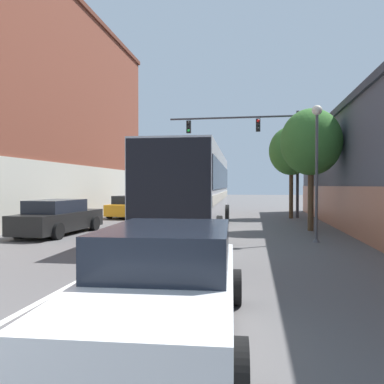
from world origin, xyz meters
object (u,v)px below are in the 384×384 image
Objects in this scene: bus at (193,188)px; parked_car_left_mid at (132,207)px; street_lamp at (317,157)px; hatchback_foreground at (166,284)px; parked_car_left_far at (162,201)px; street_tree_near at (311,142)px; street_tree_far at (291,151)px; parked_car_left_near at (59,218)px; traffic_signal_gantry at (259,141)px.

bus is 2.42× the size of parked_car_left_mid.
parked_car_left_mid is at bearing 136.97° from street_lamp.
hatchback_foreground reaches higher than parked_car_left_far.
street_lamp is at bearing -95.05° from street_tree_near.
hatchback_foreground is 27.78m from parked_car_left_far.
street_lamp is 3.61m from street_tree_near.
hatchback_foreground is 1.12× the size of parked_car_left_far.
bus is at bearing 154.35° from street_lamp.
parked_car_left_near is at bearing -137.72° from street_tree_far.
street_tree_far is (9.91, 0.61, 3.44)m from parked_car_left_mid.
parked_car_left_far is at bearing 3.09° from parked_car_left_near.
parked_car_left_near is 11.30m from street_tree_near.
parked_car_left_far is 0.77× the size of street_tree_near.
bus reaches higher than parked_car_left_mid.
street_tree_far is (10.18, 9.26, 3.42)m from parked_car_left_near.
parked_car_left_near is 13.34m from traffic_signal_gantry.
bus is 2.07× the size of street_tree_far.
street_tree_near is (3.66, 12.31, 3.23)m from hatchback_foreground.
parked_car_left_mid is at bearing 34.40° from bus.
street_tree_far reaches higher than parked_car_left_far.
street_tree_near is at bearing -87.85° from street_tree_far.
parked_car_left_near is at bearing 176.98° from street_lamp.
traffic_signal_gantry is 2.13m from street_tree_far.
parked_car_left_far is (-0.28, 8.93, -0.04)m from parked_car_left_mid.
parked_car_left_far is 0.86× the size of street_lamp.
parked_car_left_far is (-6.76, 26.94, -0.06)m from hatchback_foreground.
bus is 8.91m from traffic_signal_gantry.
parked_car_left_near is 17.58m from parked_car_left_far.
bus is at bearing -68.74° from parked_car_left_near.
parked_car_left_mid is 0.89× the size of street_tree_near.
parked_car_left_far is 0.74× the size of street_tree_far.
parked_car_left_near is at bearing 106.26° from bus.
parked_car_left_mid is 0.86× the size of street_tree_far.
street_tree_far is (-0.24, 6.31, 0.19)m from street_tree_near.
parked_car_left_mid is at bearing -177.77° from parked_car_left_far.
parked_car_left_far is at bearing 140.73° from street_tree_far.
street_tree_far is at bearing -82.68° from parked_car_left_mid.
parked_car_left_mid is (0.27, 8.65, -0.02)m from parked_car_left_near.
parked_car_left_mid is at bearing 16.55° from hatchback_foreground.
parked_car_left_mid is at bearing 150.66° from street_tree_near.
parked_car_left_mid is 9.01m from traffic_signal_gantry.
street_tree_far is at bearing -128.82° from parked_car_left_far.
hatchback_foreground is at bearing -110.80° from street_lamp.
hatchback_foreground is at bearing -100.42° from street_tree_far.
street_tree_near is at bearing -115.53° from parked_car_left_mid.
parked_car_left_far is at bearing 119.17° from street_lamp.
parked_car_left_mid is at bearing -172.62° from traffic_signal_gantry.
street_tree_far reaches higher than bus.
street_tree_near reaches higher than parked_car_left_far.
parked_car_left_near is at bearing -178.00° from parked_car_left_mid.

